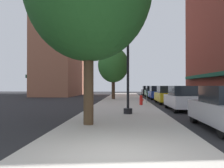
# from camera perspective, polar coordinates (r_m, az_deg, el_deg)

# --- Properties ---
(ground_plane) EXTENTS (90.00, 90.00, 0.00)m
(ground_plane) POSITION_cam_1_polar(r_m,az_deg,el_deg) (23.54, 12.67, -4.48)
(ground_plane) COLOR #232326
(sidewalk_slab) EXTENTS (4.80, 50.00, 0.12)m
(sidewalk_slab) POSITION_cam_1_polar(r_m,az_deg,el_deg) (24.22, 2.87, -4.23)
(sidewalk_slab) COLOR #B7B2A8
(sidewalk_slab) RESTS_ON ground
(building_far_background) EXTENTS (6.80, 18.00, 19.31)m
(building_far_background) POSITION_cam_1_polar(r_m,az_deg,el_deg) (44.35, -11.57, 9.92)
(building_far_background) COLOR #9E6047
(building_far_background) RESTS_ON ground
(lamppost) EXTENTS (0.48, 0.48, 5.90)m
(lamppost) POSITION_cam_1_polar(r_m,az_deg,el_deg) (13.16, 3.86, 6.29)
(lamppost) COLOR black
(lamppost) RESTS_ON sidewalk_slab
(fire_hydrant) EXTENTS (0.33, 0.26, 0.79)m
(fire_hydrant) POSITION_cam_1_polar(r_m,az_deg,el_deg) (19.25, 7.03, -3.84)
(fire_hydrant) COLOR red
(fire_hydrant) RESTS_ON sidewalk_slab
(parking_meter_near) EXTENTS (0.14, 0.09, 1.31)m
(parking_meter_near) POSITION_cam_1_polar(r_m,az_deg,el_deg) (21.20, 8.37, -2.36)
(parking_meter_near) COLOR slate
(parking_meter_near) RESTS_ON sidewalk_slab
(tree_near) EXTENTS (3.62, 3.62, 6.10)m
(tree_near) POSITION_cam_1_polar(r_m,az_deg,el_deg) (28.02, 0.31, 4.60)
(tree_near) COLOR #422D1E
(tree_near) RESTS_ON sidewalk_slab
(car_white) EXTENTS (1.80, 4.30, 1.66)m
(car_white) POSITION_cam_1_polar(r_m,az_deg,el_deg) (16.61, 16.64, -3.36)
(car_white) COLOR black
(car_white) RESTS_ON ground
(car_yellow) EXTENTS (1.80, 4.30, 1.66)m
(car_yellow) POSITION_cam_1_polar(r_m,az_deg,el_deg) (22.57, 13.06, -2.60)
(car_yellow) COLOR black
(car_yellow) RESTS_ON ground
(car_blue) EXTENTS (1.80, 4.30, 1.66)m
(car_blue) POSITION_cam_1_polar(r_m,az_deg,el_deg) (29.36, 10.77, -2.10)
(car_blue) COLOR black
(car_blue) RESTS_ON ground
(car_green) EXTENTS (1.80, 4.30, 1.66)m
(car_green) POSITION_cam_1_polar(r_m,az_deg,el_deg) (34.92, 9.57, -1.84)
(car_green) COLOR black
(car_green) RESTS_ON ground
(car_black) EXTENTS (1.80, 4.30, 1.66)m
(car_black) POSITION_cam_1_polar(r_m,az_deg,el_deg) (41.91, 8.51, -1.61)
(car_black) COLOR black
(car_black) RESTS_ON ground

